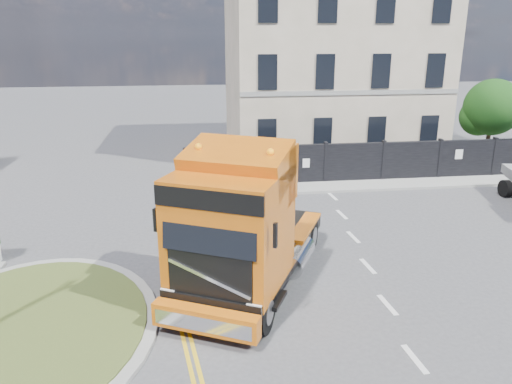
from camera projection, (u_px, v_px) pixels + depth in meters
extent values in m
plane|color=#424244|center=(276.00, 266.00, 16.19)|extent=(120.00, 120.00, 0.00)
cylinder|color=gray|center=(21.00, 333.00, 12.47)|extent=(6.80, 6.80, 0.12)
cylinder|color=#2F461C|center=(20.00, 330.00, 12.44)|extent=(6.20, 6.20, 0.05)
cube|color=black|center=(364.00, 162.00, 25.13)|extent=(18.00, 0.25, 2.00)
cube|color=beige|center=(328.00, 62.00, 30.84)|extent=(12.00, 10.00, 11.00)
cylinder|color=#382619|center=(488.00, 142.00, 28.95)|extent=(0.24, 0.24, 2.40)
sphere|color=#10340F|center=(493.00, 107.00, 28.35)|extent=(3.20, 3.20, 3.20)
sphere|color=#10340F|center=(479.00, 117.00, 28.84)|extent=(2.20, 2.20, 2.20)
cube|color=gray|center=(369.00, 185.00, 24.56)|extent=(20.00, 1.60, 0.12)
cube|color=black|center=(255.00, 252.00, 15.27)|extent=(5.45, 7.37, 0.49)
cube|color=#CC5F0E|center=(231.00, 227.00, 13.08)|extent=(3.71, 3.76, 3.06)
cube|color=#CC5F0E|center=(245.00, 170.00, 13.73)|extent=(2.89, 2.09, 1.53)
cube|color=black|center=(209.00, 231.00, 11.68)|extent=(2.19, 1.12, 1.15)
cube|color=#CC5F0E|center=(205.00, 320.00, 12.03)|extent=(2.62, 1.55, 0.60)
cylinder|color=black|center=(178.00, 296.00, 13.19)|extent=(0.82, 1.18, 1.14)
cylinder|color=gray|center=(178.00, 296.00, 13.19)|extent=(0.63, 0.73, 0.63)
cylinder|color=black|center=(263.00, 312.00, 12.47)|extent=(0.82, 1.18, 1.14)
cylinder|color=gray|center=(263.00, 312.00, 12.47)|extent=(0.63, 0.73, 0.63)
cylinder|color=black|center=(232.00, 241.00, 16.69)|extent=(0.82, 1.18, 1.14)
cylinder|color=gray|center=(232.00, 241.00, 16.69)|extent=(0.63, 0.73, 0.63)
cylinder|color=black|center=(300.00, 251.00, 15.97)|extent=(0.82, 1.18, 1.14)
cylinder|color=gray|center=(300.00, 251.00, 15.97)|extent=(0.63, 0.73, 0.63)
cylinder|color=black|center=(245.00, 227.00, 17.88)|extent=(0.82, 1.18, 1.14)
cylinder|color=gray|center=(245.00, 227.00, 17.88)|extent=(0.63, 0.73, 0.63)
cylinder|color=black|center=(310.00, 236.00, 17.15)|extent=(0.82, 1.18, 1.14)
cylinder|color=gray|center=(310.00, 236.00, 17.15)|extent=(0.63, 0.73, 0.63)
cylinder|color=black|center=(505.00, 188.00, 22.93)|extent=(0.29, 0.80, 0.80)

